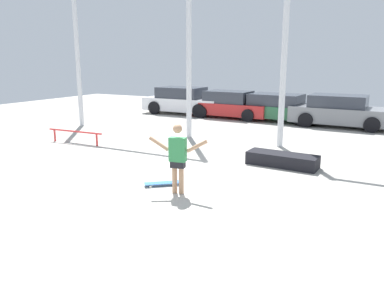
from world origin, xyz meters
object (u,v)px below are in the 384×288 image
object	(u,v)px
skateboard	(162,183)
skateboarder	(178,155)
grind_box	(282,160)
parked_car_green	(278,108)
parked_car_grey	(340,111)
parked_car_white	(183,101)
parked_car_red	(230,105)
grind_rail	(75,133)

from	to	relation	value
skateboard	skateboarder	bearing A→B (deg)	-63.59
grind_box	parked_car_green	bearing A→B (deg)	106.14
skateboarder	parked_car_grey	distance (m)	10.96
skateboard	parked_car_green	bearing A→B (deg)	51.63
skateboarder	parked_car_grey	world-z (taller)	skateboarder
parked_car_green	grind_box	bearing A→B (deg)	-69.65
skateboard	parked_car_grey	distance (m)	10.85
grind_box	parked_car_white	size ratio (longest dim) A/B	0.44
grind_box	parked_car_red	world-z (taller)	parked_car_red
skateboard	parked_car_green	world-z (taller)	parked_car_green
skateboard	grind_box	distance (m)	3.62
skateboard	parked_car_grey	size ratio (longest dim) A/B	0.18
skateboarder	skateboard	distance (m)	1.02
parked_car_white	parked_car_red	size ratio (longest dim) A/B	1.07
parked_car_green	parked_car_grey	size ratio (longest dim) A/B	1.04
parked_car_green	grind_rail	bearing A→B (deg)	-116.37
parked_car_green	parked_car_white	bearing A→B (deg)	-176.36
parked_car_white	grind_rail	bearing A→B (deg)	-87.82
grind_rail	parked_car_grey	distance (m)	11.22
grind_rail	parked_car_white	distance (m)	8.42
skateboard	grind_rail	size ratio (longest dim) A/B	0.33
parked_car_white	parked_car_green	distance (m)	5.26
skateboard	parked_car_red	world-z (taller)	parked_car_red
skateboarder	parked_car_grey	bearing A→B (deg)	68.30
parked_car_red	parked_car_grey	distance (m)	5.31
parked_car_red	parked_car_grey	xyz separation A→B (m)	(5.31, -0.22, 0.03)
parked_car_white	skateboarder	bearing A→B (deg)	-61.40
skateboarder	grind_box	world-z (taller)	skateboarder
skateboard	grind_rail	bearing A→B (deg)	115.15
grind_box	parked_car_white	xyz separation A→B (m)	(-7.53, 7.87, 0.52)
grind_box	parked_car_green	world-z (taller)	parked_car_green
grind_rail	parked_car_grey	world-z (taller)	parked_car_grey
grind_rail	parked_car_green	bearing A→B (deg)	59.42
parked_car_green	parked_car_grey	distance (m)	2.87
parked_car_white	parked_car_green	xyz separation A→B (m)	(5.26, -0.05, -0.07)
parked_car_green	parked_car_grey	bearing A→B (deg)	-1.62
grind_box	parked_car_white	world-z (taller)	parked_car_white
skateboard	grind_box	world-z (taller)	grind_box
grind_rail	parked_car_red	bearing A→B (deg)	73.32
grind_box	grind_rail	distance (m)	7.22
skateboard	parked_car_green	distance (m)	10.82
parked_car_red	parked_car_grey	world-z (taller)	parked_car_grey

